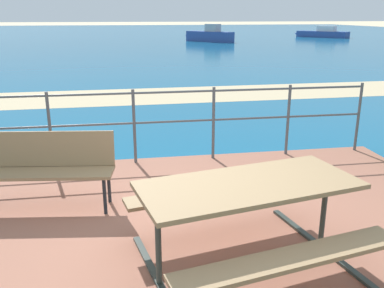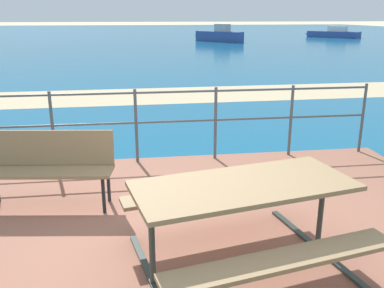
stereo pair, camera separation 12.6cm
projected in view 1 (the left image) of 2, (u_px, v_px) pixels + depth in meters
ground_plane at (207, 249)px, 4.03m from camera, size 240.00×240.00×0.00m
patio_paving at (207, 246)px, 4.02m from camera, size 6.40×5.20×0.06m
sea_water at (128, 37)px, 41.67m from camera, size 90.00×90.00×0.01m
beach_strip at (150, 96)px, 11.52m from camera, size 54.03×3.36×0.01m
picnic_table at (248, 203)px, 3.49m from camera, size 2.11×1.89×0.79m
park_bench at (48, 163)px, 4.66m from camera, size 1.51×0.60×0.86m
railing_fence at (174, 116)px, 6.10m from camera, size 5.94×0.04×1.10m
boat_near at (322, 33)px, 39.99m from camera, size 4.14×4.66×1.08m
boat_mid at (208, 35)px, 33.82m from camera, size 3.69×4.25×1.40m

